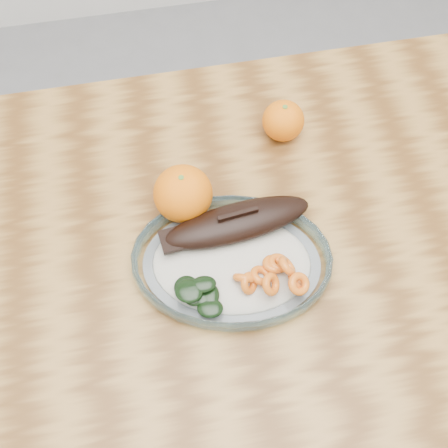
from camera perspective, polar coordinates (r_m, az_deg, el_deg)
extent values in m
plane|color=slate|center=(1.54, 0.60, -16.19)|extent=(3.00, 3.00, 0.00)
cube|color=#5B3715|center=(0.85, 1.05, -4.65)|extent=(1.20, 0.80, 0.04)
cylinder|color=brown|center=(1.47, 19.22, 4.84)|extent=(0.06, 0.06, 0.71)
ellipsoid|color=white|center=(0.82, 0.78, -4.06)|extent=(0.59, 0.47, 0.01)
torus|color=#84B8CC|center=(0.81, 0.79, -3.76)|extent=(0.61, 0.61, 0.03)
ellipsoid|color=silver|center=(0.81, 0.80, -3.51)|extent=(0.52, 0.41, 0.02)
ellipsoid|color=black|center=(0.81, 1.41, 0.74)|extent=(0.23, 0.09, 0.04)
ellipsoid|color=black|center=(0.81, 1.40, 0.51)|extent=(0.19, 0.07, 0.02)
cube|color=black|center=(0.80, -5.13, -1.03)|extent=(0.05, 0.04, 0.01)
cube|color=black|center=(0.79, 1.44, 1.36)|extent=(0.06, 0.01, 0.02)
torus|color=#BF530E|center=(0.78, 3.86, -4.76)|extent=(0.05, 0.05, 0.03)
torus|color=#BF530E|center=(0.78, 7.47, -5.33)|extent=(0.03, 0.04, 0.04)
torus|color=#BF530E|center=(0.77, 2.62, -5.56)|extent=(0.04, 0.03, 0.04)
torus|color=#BF530E|center=(0.78, 2.08, -5.00)|extent=(0.04, 0.03, 0.04)
torus|color=#BF530E|center=(0.79, 5.67, -3.45)|extent=(0.05, 0.05, 0.02)
torus|color=#BF530E|center=(0.79, 5.15, -3.59)|extent=(0.05, 0.05, 0.02)
torus|color=#BF530E|center=(0.76, 7.75, -5.57)|extent=(0.04, 0.04, 0.03)
torus|color=#BF530E|center=(0.76, 4.88, -5.64)|extent=(0.04, 0.05, 0.04)
torus|color=#BF530E|center=(0.77, 6.55, -3.76)|extent=(0.03, 0.04, 0.03)
ellipsoid|color=black|center=(0.77, -2.49, -6.93)|extent=(0.04, 0.04, 0.01)
ellipsoid|color=black|center=(0.77, -3.85, -6.03)|extent=(0.05, 0.05, 0.01)
ellipsoid|color=black|center=(0.77, -1.44, -6.81)|extent=(0.03, 0.04, 0.01)
ellipsoid|color=black|center=(0.77, -2.99, -6.69)|extent=(0.05, 0.05, 0.01)
ellipsoid|color=black|center=(0.76, -1.44, -8.12)|extent=(0.04, 0.04, 0.01)
ellipsoid|color=black|center=(0.76, -2.16, -5.67)|extent=(0.04, 0.03, 0.01)
ellipsoid|color=black|center=(0.76, -3.63, -6.20)|extent=(0.04, 0.03, 0.01)
ellipsoid|color=black|center=(0.76, -3.66, -6.34)|extent=(0.05, 0.05, 0.01)
sphere|color=#FF6F05|center=(0.84, -4.19, 3.08)|extent=(0.09, 0.09, 0.09)
sphere|color=#FF6F05|center=(0.94, 6.03, 10.40)|extent=(0.07, 0.07, 0.07)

